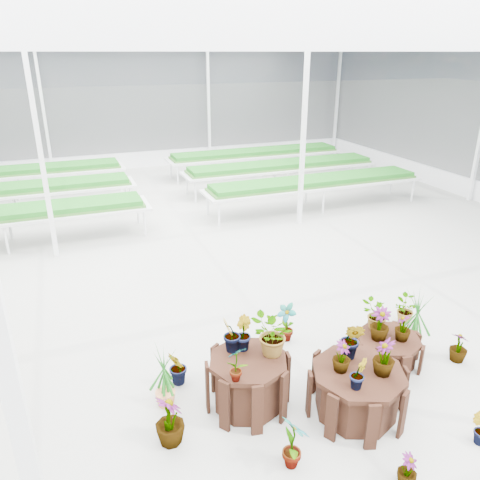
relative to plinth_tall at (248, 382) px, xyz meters
name	(u,v)px	position (x,y,z in m)	size (l,w,h in m)	color
ground_plane	(251,321)	(0.79, 1.85, -0.35)	(24.00, 24.00, 0.00)	gray
greenhouse_shell	(252,191)	(0.79, 1.85, 1.90)	(18.00, 24.00, 4.50)	white
steel_frame	(252,191)	(0.79, 1.85, 1.90)	(18.00, 24.00, 4.50)	silver
nursery_benches	(160,188)	(0.79, 9.05, 0.07)	(16.00, 7.00, 0.84)	silver
plinth_tall	(248,382)	(0.00, 0.00, 0.00)	(1.02, 1.02, 0.70)	black
plinth_mid	(356,392)	(1.20, -0.60, -0.04)	(1.18, 1.18, 0.62)	black
plinth_low	(387,350)	(2.20, 0.10, -0.14)	(0.94, 0.94, 0.42)	black
nursery_plants	(314,348)	(0.97, 0.08, 0.21)	(4.66, 3.16, 1.26)	#185E18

